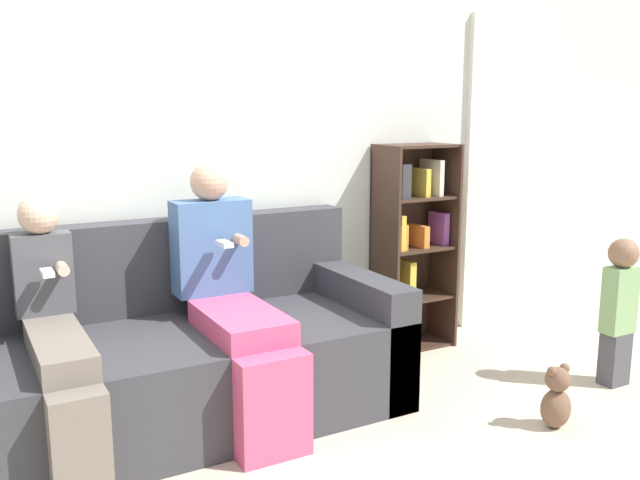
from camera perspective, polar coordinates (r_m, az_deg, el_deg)
name	(u,v)px	position (r m, az deg, el deg)	size (l,w,h in m)	color
ground_plane	(237,467)	(3.10, -6.98, -18.46)	(14.00, 14.00, 0.00)	beige
back_wall	(155,155)	(3.73, -13.73, 6.93)	(10.00, 0.06, 2.55)	silver
curtain_panel	(506,174)	(4.98, 15.43, 5.40)	(0.74, 0.04, 2.14)	silver
couch	(178,360)	(3.44, -11.91, -9.83)	(2.19, 0.95, 0.95)	#38383D
adult_seated	(232,294)	(3.31, -7.42, -4.51)	(0.39, 0.89, 1.25)	#DB4C75
child_seated	(57,334)	(3.10, -21.25, -7.40)	(0.26, 0.91, 1.14)	#70665B
toddler_standing	(619,305)	(4.08, 23.88, -5.06)	(0.18, 0.16, 0.83)	#47474C
bookshelf	(410,241)	(4.35, 7.58, -0.06)	(0.48, 0.31, 1.30)	#3D281E
teddy_bear	(556,398)	(3.53, 19.29, -12.48)	(0.16, 0.13, 0.32)	brown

